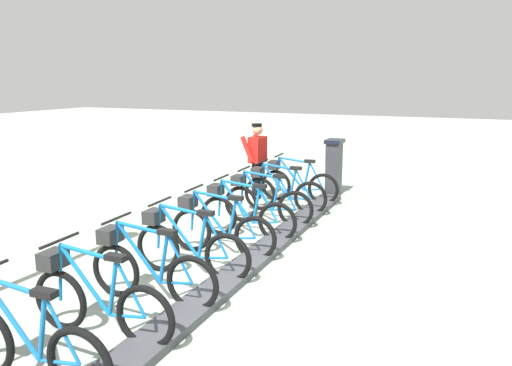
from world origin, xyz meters
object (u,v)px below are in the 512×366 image
(bike_docked_2, at_px, (264,201))
(bike_docked_7, at_px, (95,299))
(payment_kiosk, at_px, (334,167))
(bike_docked_3, at_px, (243,213))
(bike_docked_5, at_px, (187,245))
(bike_docked_4, at_px, (218,227))
(bike_docked_0, at_px, (296,183))
(bike_docked_1, at_px, (281,191))
(bike_docked_8, at_px, (23,340))
(worker_near_rack, at_px, (257,158))
(bike_docked_6, at_px, (147,268))

(bike_docked_2, height_order, bike_docked_7, same)
(payment_kiosk, bearing_deg, bike_docked_3, 80.99)
(bike_docked_5, bearing_deg, bike_docked_7, 90.00)
(bike_docked_2, xyz_separation_m, bike_docked_4, (0.00, 1.78, 0.00))
(bike_docked_0, xyz_separation_m, bike_docked_7, (0.00, 6.22, 0.00))
(bike_docked_1, relative_size, bike_docked_7, 1.00)
(bike_docked_5, relative_size, bike_docked_8, 1.00)
(bike_docked_3, bearing_deg, worker_near_rack, -71.31)
(bike_docked_2, distance_m, worker_near_rack, 1.99)
(payment_kiosk, xyz_separation_m, bike_docked_2, (0.57, 2.72, -0.24))
(bike_docked_7, bearing_deg, bike_docked_2, -90.00)
(bike_docked_4, distance_m, bike_docked_8, 3.55)
(payment_kiosk, xyz_separation_m, bike_docked_7, (0.57, 7.16, -0.24))
(bike_docked_3, bearing_deg, bike_docked_7, 90.00)
(bike_docked_0, xyz_separation_m, bike_docked_3, (0.00, 2.66, 0.00))
(bike_docked_1, height_order, bike_docked_2, same)
(bike_docked_8, relative_size, worker_near_rack, 1.04)
(bike_docked_6, xyz_separation_m, bike_docked_8, (0.00, 1.78, 0.00))
(payment_kiosk, xyz_separation_m, bike_docked_4, (0.57, 4.49, -0.24))
(bike_docked_6, relative_size, bike_docked_7, 1.00)
(bike_docked_5, relative_size, bike_docked_6, 1.00)
(bike_docked_0, xyz_separation_m, bike_docked_8, (0.00, 7.10, 0.00))
(bike_docked_0, xyz_separation_m, bike_docked_6, (0.00, 5.33, 0.00))
(bike_docked_8, bearing_deg, bike_docked_0, -90.00)
(payment_kiosk, bearing_deg, bike_docked_6, 84.79)
(bike_docked_0, xyz_separation_m, bike_docked_4, (0.00, 3.55, 0.00))
(bike_docked_1, distance_m, worker_near_rack, 1.30)
(bike_docked_3, height_order, bike_docked_7, same)
(bike_docked_1, bearing_deg, bike_docked_0, -90.00)
(bike_docked_2, bearing_deg, bike_docked_3, 90.00)
(bike_docked_6, relative_size, bike_docked_8, 1.00)
(bike_docked_8, height_order, worker_near_rack, worker_near_rack)
(bike_docked_3, bearing_deg, bike_docked_6, 90.00)
(bike_docked_2, bearing_deg, bike_docked_7, 90.00)
(payment_kiosk, distance_m, bike_docked_0, 1.13)
(bike_docked_3, xyz_separation_m, bike_docked_7, (0.00, 3.55, 0.00))
(payment_kiosk, height_order, bike_docked_1, payment_kiosk)
(payment_kiosk, xyz_separation_m, bike_docked_8, (0.57, 8.05, -0.24))
(bike_docked_0, xyz_separation_m, bike_docked_2, (0.00, 1.78, 0.00))
(bike_docked_5, distance_m, worker_near_rack, 4.49)
(bike_docked_1, height_order, bike_docked_8, same)
(bike_docked_7, distance_m, worker_near_rack, 6.23)
(bike_docked_3, bearing_deg, bike_docked_0, -90.00)
(bike_docked_8, bearing_deg, bike_docked_1, -90.00)
(bike_docked_4, bearing_deg, bike_docked_6, 90.00)
(payment_kiosk, distance_m, bike_docked_2, 2.79)
(bike_docked_1, bearing_deg, payment_kiosk, -107.34)
(bike_docked_7, bearing_deg, bike_docked_4, -90.00)
(bike_docked_2, bearing_deg, bike_docked_1, -90.00)
(bike_docked_5, bearing_deg, payment_kiosk, -96.06)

